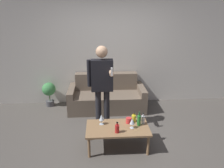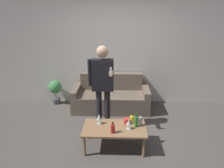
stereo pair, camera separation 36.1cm
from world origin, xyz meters
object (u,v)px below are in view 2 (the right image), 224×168
Objects in this scene: person_standing_front at (102,81)px; coffee_table at (114,129)px; bottle_orange at (136,121)px; couch at (111,97)px.

coffee_table is at bearing -70.23° from person_standing_front.
coffee_table is 0.64× the size of person_standing_front.
bottle_orange is at bearing 6.45° from coffee_table.
coffee_table is 0.39m from bottle_orange.
person_standing_front reaches higher than couch.
couch is 1.59m from coffee_table.
bottle_orange reaches higher than coffee_table.
couch is 1.68× the size of coffee_table.
coffee_table is at bearing -173.55° from bottle_orange.
coffee_table is 4.25× the size of bottle_orange.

